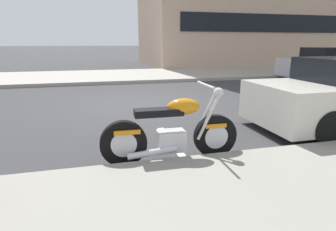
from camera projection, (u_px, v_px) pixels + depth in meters
ground_plane at (142, 104)px, 7.81m from camera, size 260.00×260.00×0.00m
sidewalk_far_curb at (321, 70)px, 16.78m from camera, size 120.00×5.00×0.14m
parking_stall_stripe at (176, 147)px, 4.61m from camera, size 0.12×2.20×0.01m
parked_motorcycle at (173, 133)px, 3.99m from camera, size 2.02×0.62×1.12m
car_opposite_curb at (330, 64)px, 12.94m from camera, size 4.57×2.00×1.45m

